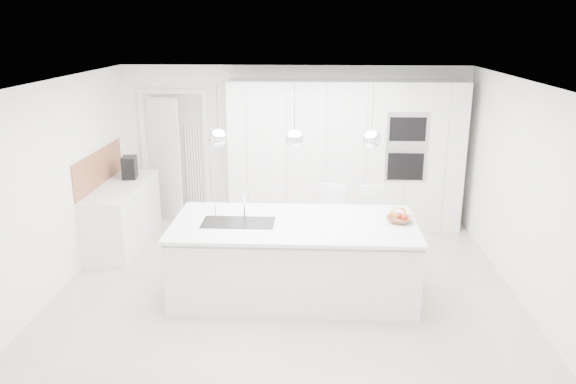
{
  "coord_description": "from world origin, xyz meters",
  "views": [
    {
      "loc": [
        0.32,
        -6.4,
        3.11
      ],
      "look_at": [
        0.0,
        0.3,
        1.1
      ],
      "focal_mm": 35.0,
      "sensor_mm": 36.0,
      "label": 1
    }
  ],
  "objects_px": {
    "fruit_bowl": "(399,219)",
    "bar_stool_left": "(333,226)",
    "espresso_machine": "(130,167)",
    "bar_stool_right": "(372,228)",
    "island_base": "(294,261)"
  },
  "relations": [
    {
      "from": "fruit_bowl",
      "to": "bar_stool_right",
      "type": "relative_size",
      "value": 0.27
    },
    {
      "from": "island_base",
      "to": "espresso_machine",
      "type": "relative_size",
      "value": 8.58
    },
    {
      "from": "island_base",
      "to": "espresso_machine",
      "type": "bearing_deg",
      "value": 143.28
    },
    {
      "from": "island_base",
      "to": "espresso_machine",
      "type": "distance_m",
      "value": 3.22
    },
    {
      "from": "espresso_machine",
      "to": "bar_stool_right",
      "type": "xyz_separation_m",
      "value": [
        3.53,
        -0.98,
        -0.53
      ]
    },
    {
      "from": "fruit_bowl",
      "to": "bar_stool_left",
      "type": "relative_size",
      "value": 0.27
    },
    {
      "from": "island_base",
      "to": "fruit_bowl",
      "type": "bearing_deg",
      "value": 4.94
    },
    {
      "from": "fruit_bowl",
      "to": "bar_stool_left",
      "type": "height_order",
      "value": "bar_stool_left"
    },
    {
      "from": "island_base",
      "to": "bar_stool_right",
      "type": "xyz_separation_m",
      "value": [
        1.0,
        0.9,
        0.1
      ]
    },
    {
      "from": "island_base",
      "to": "espresso_machine",
      "type": "height_order",
      "value": "espresso_machine"
    },
    {
      "from": "espresso_machine",
      "to": "bar_stool_right",
      "type": "relative_size",
      "value": 0.31
    },
    {
      "from": "fruit_bowl",
      "to": "bar_stool_left",
      "type": "bearing_deg",
      "value": 131.42
    },
    {
      "from": "island_base",
      "to": "fruit_bowl",
      "type": "distance_m",
      "value": 1.32
    },
    {
      "from": "fruit_bowl",
      "to": "espresso_machine",
      "type": "height_order",
      "value": "espresso_machine"
    },
    {
      "from": "island_base",
      "to": "bar_stool_left",
      "type": "xyz_separation_m",
      "value": [
        0.48,
        0.95,
        0.1
      ]
    }
  ]
}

